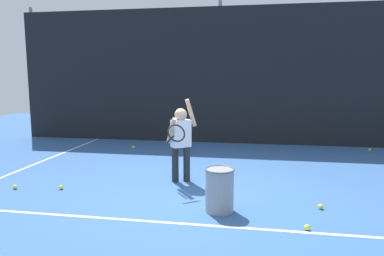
{
  "coord_description": "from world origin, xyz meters",
  "views": [
    {
      "loc": [
        0.88,
        -4.91,
        1.71
      ],
      "look_at": [
        -0.13,
        0.91,
        0.85
      ],
      "focal_mm": 33.26,
      "sensor_mm": 36.0,
      "label": 1
    }
  ],
  "objects_px": {
    "tennis_player": "(181,138)",
    "tennis_ball_5": "(133,147)",
    "ball_hopper": "(220,189)",
    "tennis_ball_1": "(61,187)",
    "tennis_ball_6": "(321,207)",
    "tennis_ball_3": "(307,227)",
    "tennis_ball_4": "(15,187)",
    "tennis_ball_0": "(370,150)"
  },
  "relations": [
    {
      "from": "tennis_player",
      "to": "tennis_ball_5",
      "type": "bearing_deg",
      "value": 86.33
    },
    {
      "from": "ball_hopper",
      "to": "tennis_ball_5",
      "type": "distance_m",
      "value": 4.37
    },
    {
      "from": "tennis_ball_5",
      "to": "tennis_ball_1",
      "type": "bearing_deg",
      "value": -90.97
    },
    {
      "from": "tennis_ball_5",
      "to": "tennis_ball_6",
      "type": "xyz_separation_m",
      "value": [
        3.7,
        -3.34,
        0.0
      ]
    },
    {
      "from": "ball_hopper",
      "to": "tennis_ball_3",
      "type": "relative_size",
      "value": 8.52
    },
    {
      "from": "tennis_ball_1",
      "to": "ball_hopper",
      "type": "bearing_deg",
      "value": -10.79
    },
    {
      "from": "tennis_ball_1",
      "to": "tennis_ball_3",
      "type": "distance_m",
      "value": 3.6
    },
    {
      "from": "tennis_ball_1",
      "to": "tennis_ball_5",
      "type": "xyz_separation_m",
      "value": [
        0.05,
        3.16,
        0.0
      ]
    },
    {
      "from": "tennis_ball_4",
      "to": "tennis_ball_5",
      "type": "height_order",
      "value": "same"
    },
    {
      "from": "tennis_ball_0",
      "to": "tennis_ball_1",
      "type": "distance_m",
      "value": 6.69
    },
    {
      "from": "tennis_ball_4",
      "to": "tennis_ball_5",
      "type": "distance_m",
      "value": 3.35
    },
    {
      "from": "tennis_ball_0",
      "to": "ball_hopper",
      "type": "bearing_deg",
      "value": -125.79
    },
    {
      "from": "tennis_player",
      "to": "ball_hopper",
      "type": "distance_m",
      "value": 1.46
    },
    {
      "from": "tennis_player",
      "to": "tennis_ball_1",
      "type": "distance_m",
      "value": 1.99
    },
    {
      "from": "ball_hopper",
      "to": "tennis_ball_6",
      "type": "bearing_deg",
      "value": 12.83
    },
    {
      "from": "tennis_ball_5",
      "to": "tennis_ball_3",
      "type": "bearing_deg",
      "value": -49.53
    },
    {
      "from": "tennis_ball_3",
      "to": "tennis_ball_6",
      "type": "xyz_separation_m",
      "value": [
        0.27,
        0.69,
        0.0
      ]
    },
    {
      "from": "tennis_ball_4",
      "to": "tennis_ball_6",
      "type": "distance_m",
      "value": 4.46
    },
    {
      "from": "ball_hopper",
      "to": "tennis_ball_3",
      "type": "distance_m",
      "value": 1.13
    },
    {
      "from": "tennis_ball_3",
      "to": "tennis_ball_5",
      "type": "height_order",
      "value": "same"
    },
    {
      "from": "tennis_ball_0",
      "to": "tennis_ball_4",
      "type": "height_order",
      "value": "same"
    },
    {
      "from": "tennis_ball_5",
      "to": "tennis_ball_4",
      "type": "bearing_deg",
      "value": -103.04
    },
    {
      "from": "ball_hopper",
      "to": "tennis_ball_4",
      "type": "xyz_separation_m",
      "value": [
        -3.17,
        0.36,
        -0.26
      ]
    },
    {
      "from": "tennis_player",
      "to": "tennis_ball_4",
      "type": "bearing_deg",
      "value": 160.65
    },
    {
      "from": "ball_hopper",
      "to": "tennis_ball_4",
      "type": "distance_m",
      "value": 3.2
    },
    {
      "from": "tennis_ball_3",
      "to": "tennis_ball_6",
      "type": "distance_m",
      "value": 0.74
    },
    {
      "from": "tennis_player",
      "to": "ball_hopper",
      "type": "relative_size",
      "value": 2.4
    },
    {
      "from": "tennis_ball_1",
      "to": "tennis_ball_3",
      "type": "bearing_deg",
      "value": -13.95
    },
    {
      "from": "tennis_ball_5",
      "to": "ball_hopper",
      "type": "bearing_deg",
      "value": -56.42
    },
    {
      "from": "tennis_ball_1",
      "to": "tennis_ball_5",
      "type": "bearing_deg",
      "value": 89.03
    },
    {
      "from": "tennis_player",
      "to": "tennis_ball_6",
      "type": "bearing_deg",
      "value": -61.25
    },
    {
      "from": "tennis_player",
      "to": "ball_hopper",
      "type": "height_order",
      "value": "tennis_player"
    },
    {
      "from": "tennis_ball_3",
      "to": "tennis_player",
      "type": "bearing_deg",
      "value": 138.37
    },
    {
      "from": "tennis_ball_6",
      "to": "tennis_ball_3",
      "type": "bearing_deg",
      "value": -111.07
    },
    {
      "from": "tennis_ball_5",
      "to": "tennis_ball_6",
      "type": "distance_m",
      "value": 4.99
    },
    {
      "from": "tennis_ball_4",
      "to": "tennis_ball_3",
      "type": "bearing_deg",
      "value": -10.3
    },
    {
      "from": "tennis_ball_1",
      "to": "tennis_ball_3",
      "type": "xyz_separation_m",
      "value": [
        3.49,
        -0.87,
        0.0
      ]
    },
    {
      "from": "tennis_ball_0",
      "to": "tennis_ball_6",
      "type": "relative_size",
      "value": 1.0
    },
    {
      "from": "tennis_ball_1",
      "to": "tennis_ball_4",
      "type": "bearing_deg",
      "value": -171.49
    },
    {
      "from": "tennis_player",
      "to": "tennis_ball_4",
      "type": "height_order",
      "value": "tennis_player"
    },
    {
      "from": "ball_hopper",
      "to": "tennis_ball_6",
      "type": "relative_size",
      "value": 8.52
    },
    {
      "from": "tennis_ball_4",
      "to": "tennis_ball_5",
      "type": "xyz_separation_m",
      "value": [
        0.76,
        3.27,
        0.0
      ]
    }
  ]
}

